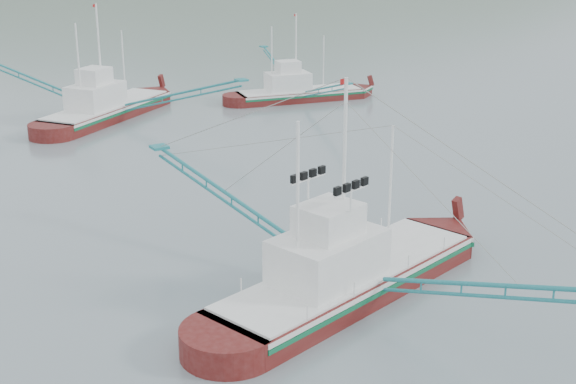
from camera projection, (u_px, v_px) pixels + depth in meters
ground at (353, 287)px, 39.11m from camera, size 1200.00×1200.00×0.00m
main_boat at (347, 254)px, 37.60m from camera, size 16.06×27.55×11.38m
bg_boat_far at (105, 93)px, 71.88m from camera, size 19.93×24.48×11.05m
bg_boat_right at (299, 84)px, 79.45m from camera, size 12.97×22.46×9.20m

